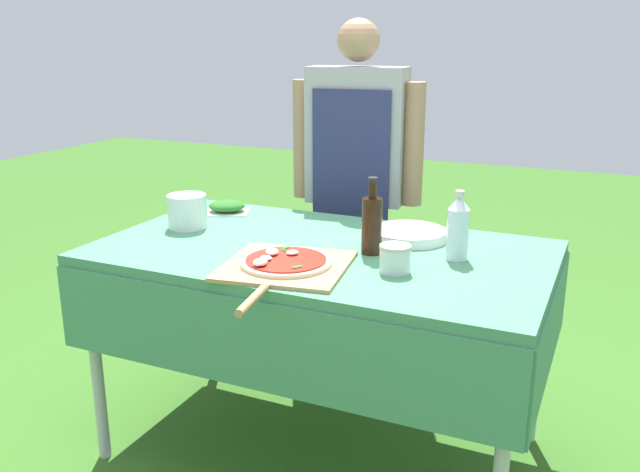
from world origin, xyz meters
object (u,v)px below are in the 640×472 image
pizza_on_peel (284,265)px  herb_container (227,207)px  water_bottle (458,228)px  plate_stack (409,234)px  oil_bottle (372,224)px  person_cook (356,170)px  prep_table (322,269)px  mixing_tub (187,211)px  sauce_jar (395,260)px

pizza_on_peel → herb_container: 0.73m
water_bottle → plate_stack: 0.27m
pizza_on_peel → oil_bottle: (0.19, 0.25, 0.09)m
water_bottle → herb_container: 1.00m
person_cook → pizza_on_peel: 0.95m
prep_table → pizza_on_peel: 0.26m
plate_stack → prep_table: bearing=-137.4°
prep_table → oil_bottle: (0.17, 0.01, 0.18)m
water_bottle → plate_stack: (-0.20, 0.15, -0.09)m
person_cook → mixing_tub: 0.79m
sauce_jar → pizza_on_peel: bearing=-160.6°
person_cook → herb_container: person_cook is taller
prep_table → plate_stack: plate_stack is taller
mixing_tub → sauce_jar: 0.87m
prep_table → plate_stack: 0.33m
person_cook → pizza_on_peel: size_ratio=2.55×
herb_container → plate_stack: size_ratio=0.81×
pizza_on_peel → mixing_tub: bearing=144.7°
herb_container → mixing_tub: 0.25m
person_cook → herb_container: 0.58m
oil_bottle → pizza_on_peel: bearing=-126.4°
mixing_tub → plate_stack: size_ratio=0.54×
pizza_on_peel → prep_table: bearing=77.2°
pizza_on_peel → plate_stack: (0.25, 0.46, 0.00)m
person_cook → oil_bottle: (0.32, -0.68, -0.03)m
oil_bottle → plate_stack: size_ratio=0.95×
water_bottle → prep_table: bearing=-171.3°
prep_table → mixing_tub: mixing_tub is taller
person_cook → sauce_jar: 0.94m
prep_table → sauce_jar: sauce_jar is taller
oil_bottle → sauce_jar: 0.20m
oil_bottle → prep_table: bearing=-176.0°
person_cook → pizza_on_peel: bearing=92.4°
prep_table → water_bottle: (0.44, 0.07, 0.18)m
oil_bottle → sauce_jar: size_ratio=2.65×
prep_table → oil_bottle: size_ratio=6.00×
pizza_on_peel → water_bottle: water_bottle is taller
water_bottle → sauce_jar: 0.25m
herb_container → plate_stack: bearing=-3.9°
water_bottle → mixing_tub: water_bottle is taller
oil_bottle → water_bottle: (0.27, 0.06, 0.00)m
herb_container → water_bottle: bearing=-11.7°
pizza_on_peel → oil_bottle: oil_bottle is taller
prep_table → water_bottle: water_bottle is taller
pizza_on_peel → water_bottle: size_ratio=2.68×
oil_bottle → sauce_jar: (0.13, -0.14, -0.06)m
pizza_on_peel → plate_stack: 0.52m
oil_bottle → herb_container: bearing=160.0°
pizza_on_peel → mixing_tub: size_ratio=4.15×
prep_table → mixing_tub: (-0.55, 0.02, 0.14)m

